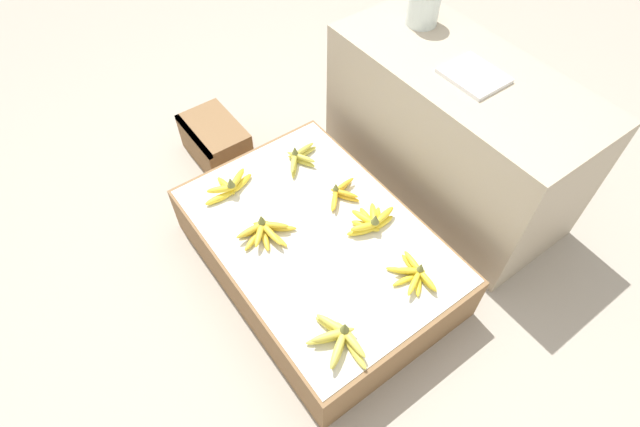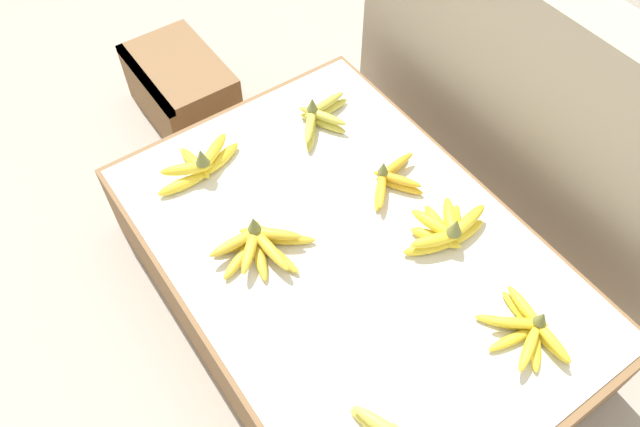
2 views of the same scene
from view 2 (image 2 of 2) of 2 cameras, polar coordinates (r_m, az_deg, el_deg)
ground_plane at (r=1.75m, az=2.45°, el=-8.10°), size 10.00×10.00×0.00m
display_platform at (r=1.63m, az=2.62°, el=-5.86°), size 1.20×0.82×0.27m
back_vendor_table at (r=1.93m, az=22.60°, el=11.45°), size 1.24×0.57×0.71m
wooden_crate at (r=2.17m, az=-12.52°, el=11.08°), size 0.38×0.25×0.22m
banana_bunch_front_left at (r=1.66m, az=-10.91°, el=4.44°), size 0.14×0.26×0.11m
banana_bunch_front_midleft at (r=1.49m, az=-5.61°, el=-2.92°), size 0.18×0.25×0.10m
banana_bunch_middle_left at (r=1.76m, az=-0.06°, el=8.79°), size 0.15×0.22×0.09m
banana_bunch_middle_midleft at (r=1.62m, az=6.48°, el=3.15°), size 0.14×0.19×0.08m
banana_bunch_middle_midright at (r=1.54m, az=11.45°, el=-1.48°), size 0.15×0.24×0.11m
banana_bunch_middle_right at (r=1.45m, az=18.45°, el=-10.09°), size 0.21×0.15×0.09m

